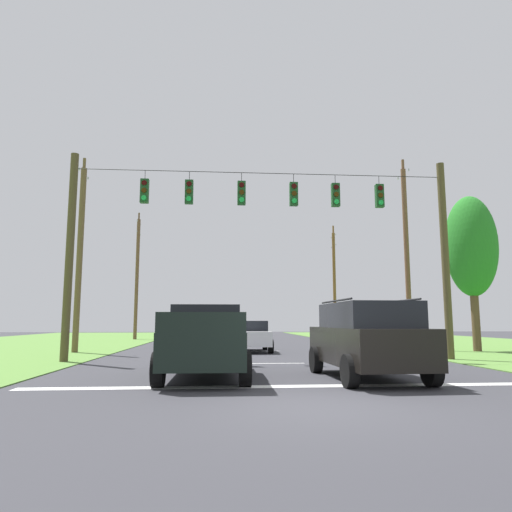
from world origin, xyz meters
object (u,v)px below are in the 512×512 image
suv_black (367,338)px  utility_pole_mid_right (407,254)px  pickup_truck (205,341)px  tree_roadside_right (471,247)px  utility_pole_far_left (137,275)px  utility_pole_far_right (334,281)px  distant_car_crossing_white (250,336)px  overhead_signal_span (264,241)px  utility_pole_mid_left (80,255)px

suv_black → utility_pole_mid_right: bearing=62.9°
pickup_truck → tree_roadside_right: tree_roadside_right is taller
tree_roadside_right → utility_pole_far_left: bearing=138.9°
utility_pole_far_right → utility_pole_far_left: 17.00m
distant_car_crossing_white → utility_pole_far_right: bearing=63.0°
overhead_signal_span → tree_roadside_right: 12.02m
utility_pole_mid_right → utility_pole_mid_left: size_ratio=1.07×
suv_black → distant_car_crossing_white: size_ratio=1.13×
pickup_truck → utility_pole_far_left: bearing=103.7°
overhead_signal_span → tree_roadside_right: (11.07, 4.64, 0.62)m
distant_car_crossing_white → utility_pole_far_right: size_ratio=0.43×
distant_car_crossing_white → tree_roadside_right: (11.24, -1.09, 4.47)m
suv_black → utility_pole_far_left: 29.97m
suv_black → utility_pole_mid_left: (-10.76, 11.10, 3.65)m
utility_pole_mid_left → suv_black: bearing=-45.9°
utility_pole_far_right → utility_pole_far_left: bearing=-177.8°
distant_car_crossing_white → utility_pole_mid_right: bearing=3.3°
overhead_signal_span → utility_pole_far_right: size_ratio=1.51×
distant_car_crossing_white → utility_pole_mid_right: (8.50, 0.50, 4.30)m
utility_pole_far_left → distant_car_crossing_white: bearing=-62.2°
utility_pole_far_right → utility_pole_far_left: (-16.99, -0.66, 0.35)m
pickup_truck → distant_car_crossing_white: size_ratio=1.26×
suv_black → utility_pole_mid_right: 14.09m
utility_pole_far_right → tree_roadside_right: 18.05m
utility_pole_far_right → distant_car_crossing_white: bearing=-117.0°
utility_pole_mid_right → utility_pole_far_right: bearing=89.9°
suv_black → tree_roadside_right: size_ratio=0.62×
pickup_truck → suv_black: 4.33m
utility_pole_mid_right → tree_roadside_right: 3.17m
suv_black → utility_pole_far_left: utility_pole_far_left is taller
utility_pole_mid_right → utility_pole_far_right: size_ratio=1.04×
pickup_truck → utility_pole_mid_right: utility_pole_mid_right is taller
pickup_truck → utility_pole_mid_left: bearing=122.1°
pickup_truck → utility_pole_mid_left: size_ratio=0.56×
overhead_signal_span → distant_car_crossing_white: overhead_signal_span is taller
utility_pole_far_left → utility_pole_mid_left: bearing=-89.8°
distant_car_crossing_white → utility_pole_far_left: utility_pole_far_left is taller
utility_pole_mid_right → tree_roadside_right: utility_pole_mid_right is taller
overhead_signal_span → suv_black: 7.15m
utility_pole_mid_right → distant_car_crossing_white: bearing=-176.7°
overhead_signal_span → utility_pole_mid_left: (-8.58, 5.30, 0.08)m
utility_pole_far_left → utility_pole_mid_right: bearing=-42.6°
utility_pole_mid_left → tree_roadside_right: size_ratio=1.22×
utility_pole_far_right → utility_pole_mid_left: (-16.93, -17.18, -0.27)m
pickup_truck → distant_car_crossing_white: bearing=79.9°
utility_pole_far_right → pickup_truck: bearing=-110.7°
overhead_signal_span → utility_pole_far_right: utility_pole_far_right is taller
overhead_signal_span → distant_car_crossing_white: bearing=91.7°
pickup_truck → tree_roadside_right: size_ratio=0.69×
suv_black → utility_pole_far_right: utility_pole_far_right is taller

